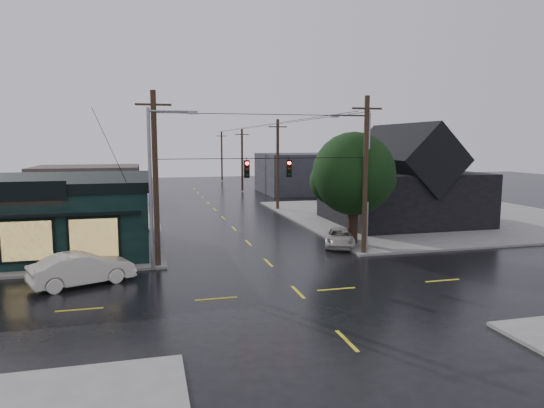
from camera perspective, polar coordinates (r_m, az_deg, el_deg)
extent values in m
plane|color=black|center=(24.03, 3.08, -10.32)|extent=(160.00, 160.00, 0.00)
cube|color=slate|center=(50.26, 18.17, -1.29)|extent=(28.00, 28.00, 0.15)
cube|color=black|center=(36.11, -27.18, -1.50)|extent=(16.00, 12.00, 4.20)
cube|color=black|center=(35.86, -27.41, 2.30)|extent=(16.30, 12.30, 0.60)
cube|color=black|center=(44.86, 14.95, 0.83)|extent=(12.00, 11.00, 4.50)
cylinder|color=black|center=(34.62, 9.50, -1.61)|extent=(0.70, 0.70, 3.63)
sphere|color=black|center=(34.27, 9.61, 3.56)|extent=(5.81, 5.81, 5.81)
cylinder|color=black|center=(29.18, -0.69, 5.40)|extent=(13.00, 0.04, 0.04)
cube|color=#342926|center=(62.45, -20.88, 2.18)|extent=(12.00, 10.00, 4.40)
cube|color=#27272D|center=(70.79, 4.53, 3.67)|extent=(14.00, 12.00, 5.60)
imported|color=beige|center=(26.77, -21.42, -7.11)|extent=(5.39, 3.57, 1.68)
imported|color=#BCB7AD|center=(34.38, 7.98, -3.94)|extent=(3.46, 4.80, 1.21)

